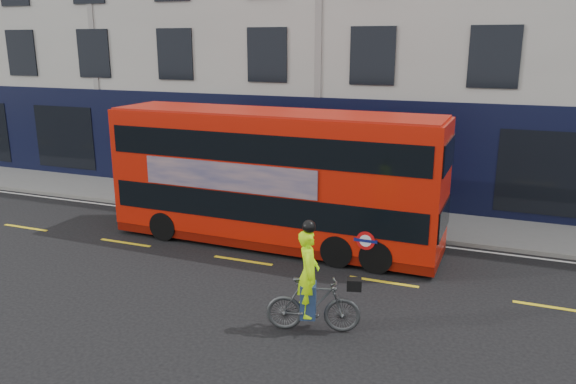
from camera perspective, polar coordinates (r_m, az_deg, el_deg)
The scene contains 8 objects.
ground at distance 14.76m, azimuth -7.15°, elevation -8.96°, with size 120.00×120.00×0.00m, color black.
pavement at distance 20.32m, azimuth 1.54°, elevation -1.91°, with size 60.00×3.00×0.12m, color gray.
kerb at distance 18.98m, azimuth 0.01°, elevation -3.12°, with size 60.00×0.12×0.13m, color slate.
building_terrace at distance 25.65m, azimuth 6.81°, elevation 18.29°, with size 50.00×10.07×15.00m.
road_edge_line at distance 18.73m, azimuth -0.33°, elevation -3.57°, with size 58.00×0.10×0.01m, color silver.
lane_dashes at distance 15.98m, azimuth -4.59°, elevation -6.95°, with size 58.00×0.12×0.01m, color yellow, non-canonical shape.
bus at distance 16.66m, azimuth -1.40°, elevation 1.47°, with size 10.08×2.50×4.04m.
cyclist at distance 11.98m, azimuth 2.46°, elevation -10.41°, with size 2.08×1.09×2.47m.
Camera 1 is at (6.55, -11.81, 5.95)m, focal length 35.00 mm.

